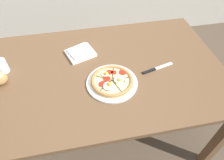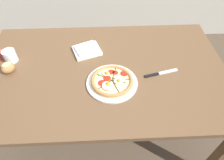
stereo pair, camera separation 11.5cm
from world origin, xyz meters
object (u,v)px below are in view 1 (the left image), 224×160
object	(u,v)px
bread_piece_near	(1,79)
pizza	(112,81)
napkin_folded	(80,53)
water_glass	(1,67)
dining_table	(101,79)
knife_main	(157,68)

from	to	relation	value
bread_piece_near	pizza	bearing A→B (deg)	-11.52
napkin_folded	water_glass	distance (m)	0.49
bread_piece_near	water_glass	size ratio (longest dim) A/B	1.23
bread_piece_near	water_glass	xyz separation A→B (m)	(-0.02, 0.10, -0.00)
pizza	napkin_folded	world-z (taller)	pizza
pizza	bread_piece_near	bearing A→B (deg)	168.48
dining_table	napkin_folded	xyz separation A→B (m)	(-0.11, 0.17, 0.10)
pizza	water_glass	xyz separation A→B (m)	(-0.65, 0.23, 0.02)
pizza	bread_piece_near	distance (m)	0.64
water_glass	bread_piece_near	bearing A→B (deg)	-80.72
napkin_folded	dining_table	bearing A→B (deg)	-57.95
dining_table	bread_piece_near	xyz separation A→B (m)	(-0.58, 0.00, 0.12)
dining_table	water_glass	distance (m)	0.62
knife_main	water_glass	xyz separation A→B (m)	(-0.95, 0.16, 0.03)
pizza	napkin_folded	size ratio (longest dim) A/B	1.39
napkin_folded	knife_main	size ratio (longest dim) A/B	0.99
dining_table	napkin_folded	size ratio (longest dim) A/B	7.25
knife_main	water_glass	distance (m)	0.97
napkin_folded	knife_main	xyz separation A→B (m)	(0.46, -0.23, -0.01)
pizza	knife_main	world-z (taller)	pizza
dining_table	pizza	bearing A→B (deg)	-68.86
napkin_folded	knife_main	distance (m)	0.52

